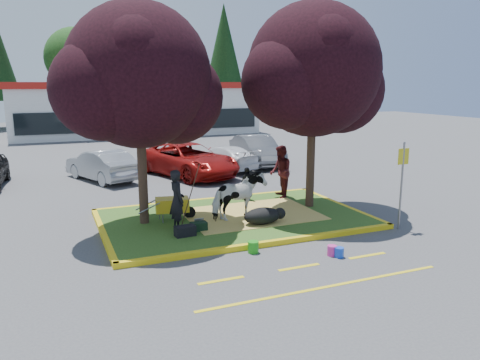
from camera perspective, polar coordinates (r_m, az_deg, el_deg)
name	(u,v)px	position (r m, az deg, el deg)	size (l,w,h in m)	color
ground	(234,221)	(15.10, -0.71, -4.98)	(90.00, 90.00, 0.00)	#424244
median_island	(234,218)	(15.07, -0.71, -4.71)	(8.00, 5.00, 0.15)	#2D4F18
curb_near	(269,243)	(12.83, 3.62, -7.72)	(8.30, 0.16, 0.15)	yellow
curb_far	(208,200)	(17.41, -3.88, -2.47)	(8.30, 0.16, 0.15)	yellow
curb_left	(103,234)	(14.15, -16.34, -6.32)	(0.16, 5.30, 0.15)	yellow
curb_right	(341,206)	(16.96, 12.21, -3.10)	(0.16, 5.30, 0.15)	yellow
straw_bedding	(251,214)	(15.28, 1.38, -4.17)	(4.20, 3.00, 0.01)	#D7C458
tree_purple_left	(139,82)	(14.04, -12.17, 11.55)	(5.06, 4.20, 6.51)	black
tree_purple_right	(314,76)	(15.93, 9.03, 12.39)	(5.30, 4.40, 6.82)	black
fire_lane_stripe_a	(221,280)	(10.74, -2.32, -12.13)	(1.10, 0.12, 0.01)	yellow
fire_lane_stripe_b	(299,267)	(11.52, 7.21, -10.50)	(1.10, 0.12, 0.01)	yellow
fire_lane_stripe_c	(367,256)	(12.58, 15.26, -8.89)	(1.10, 0.12, 0.01)	yellow
fire_lane_long	(327,287)	(10.59, 10.50, -12.69)	(6.00, 0.10, 0.01)	yellow
retail_building	(136,107)	(42.11, -12.58, 8.64)	(20.40, 8.40, 4.40)	silver
treeline	(109,49)	(51.57, -15.69, 15.11)	(46.58, 7.80, 14.63)	black
cow	(239,196)	(14.55, -0.18, -2.00)	(0.80, 1.75, 1.48)	white
calf	(262,216)	(14.18, 2.75, -4.40)	(1.17, 0.66, 0.51)	black
handler	(177,200)	(13.57, -7.68, -2.46)	(0.65, 0.43, 1.78)	black
visitor_a	(281,172)	(17.38, 4.97, 1.02)	(0.94, 0.74, 1.94)	#461416
visitor_b	(247,183)	(17.05, 0.84, -0.43)	(0.70, 0.29, 1.20)	black
wheelbarrow	(173,205)	(14.70, -8.23, -3.03)	(1.84, 0.78, 0.69)	black
gear_bag_dark	(185,231)	(13.22, -6.71, -6.18)	(0.57, 0.31, 0.29)	black
gear_bag_green	(199,226)	(13.65, -5.05, -5.66)	(0.46, 0.29, 0.25)	black
sign_post	(402,176)	(14.69, 19.16, 0.50)	(0.37, 0.06, 2.65)	slate
bucket_green	(253,247)	(12.31, 1.62, -8.18)	(0.29, 0.29, 0.31)	#1F9C18
bucket_pink	(332,251)	(12.34, 11.16, -8.44)	(0.25, 0.25, 0.27)	#D22E90
bucket_blue	(339,252)	(12.27, 11.99, -8.62)	(0.24, 0.24, 0.26)	blue
car_silver	(101,165)	(22.07, -16.53, 1.77)	(1.49, 4.27, 1.41)	#969A9E
car_red	(188,160)	(22.29, -6.34, 2.47)	(2.58, 5.59, 1.55)	maroon
car_white	(224,158)	(23.83, -1.98, 2.73)	(1.70, 4.18, 1.21)	white
car_grey	(257,150)	(25.26, 2.05, 3.64)	(1.65, 4.74, 1.56)	#54575B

